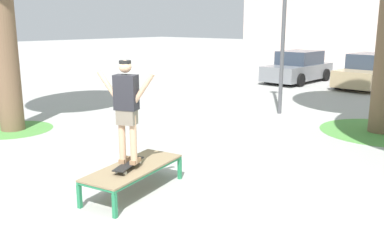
# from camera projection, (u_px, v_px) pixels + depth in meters

# --- Properties ---
(ground_plane) EXTENTS (120.00, 120.00, 0.00)m
(ground_plane) POSITION_uv_depth(u_px,v_px,m) (152.00, 199.00, 6.85)
(ground_plane) COLOR #A8A8A3
(skate_box) EXTENTS (1.12, 2.01, 0.46)m
(skate_box) POSITION_uv_depth(u_px,v_px,m) (133.00, 169.00, 7.05)
(skate_box) COLOR #237A4C
(skate_box) RESTS_ON ground
(skateboard) EXTENTS (0.50, 0.81, 0.09)m
(skateboard) POSITION_uv_depth(u_px,v_px,m) (129.00, 164.00, 6.92)
(skateboard) COLOR black
(skateboard) RESTS_ON skate_box
(skater) EXTENTS (0.95, 0.47, 1.69)m
(skater) POSITION_uv_depth(u_px,v_px,m) (127.00, 105.00, 6.70)
(skater) COLOR tan
(skater) RESTS_ON skateboard
(grass_patch_near_left) EXTENTS (2.07, 2.07, 0.01)m
(grass_patch_near_left) POSITION_uv_depth(u_px,v_px,m) (13.00, 129.00, 11.34)
(grass_patch_near_left) COLOR #519342
(grass_patch_near_left) RESTS_ON ground
(grass_patch_mid_back) EXTENTS (3.07, 3.07, 0.01)m
(grass_patch_mid_back) POSITION_uv_depth(u_px,v_px,m) (380.00, 132.00, 11.12)
(grass_patch_mid_back) COLOR #519342
(grass_patch_mid_back) RESTS_ON ground
(car_grey) EXTENTS (1.98, 4.23, 1.50)m
(car_grey) POSITION_uv_depth(u_px,v_px,m) (298.00, 68.00, 20.40)
(car_grey) COLOR slate
(car_grey) RESTS_ON ground
(car_tan) EXTENTS (2.05, 4.27, 1.50)m
(car_tan) POSITION_uv_depth(u_px,v_px,m) (370.00, 72.00, 18.63)
(car_tan) COLOR tan
(car_tan) RESTS_ON ground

